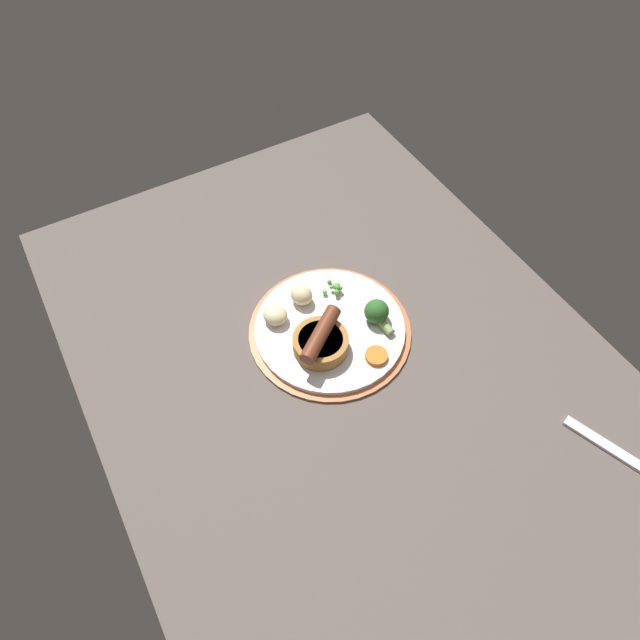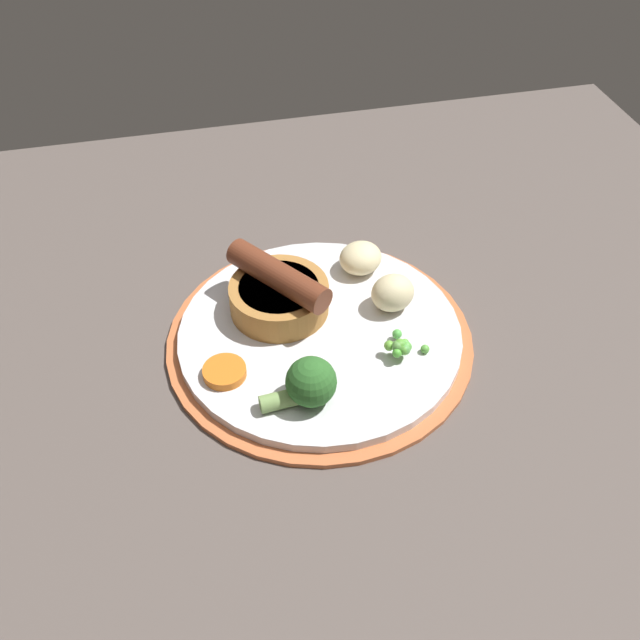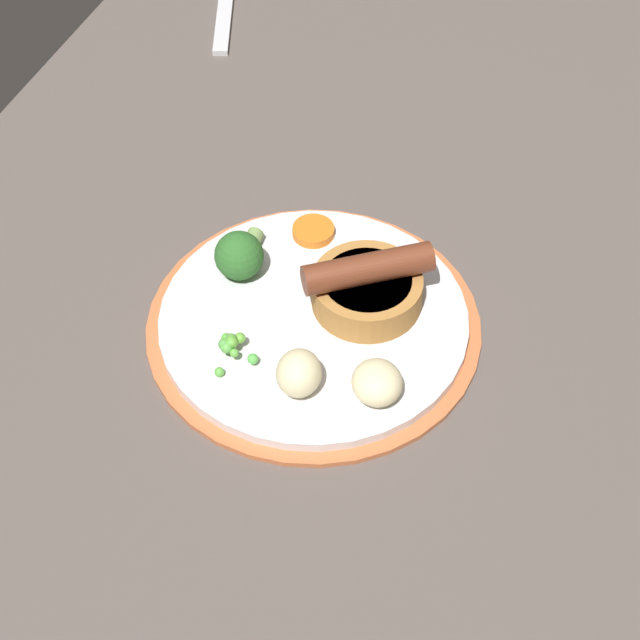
{
  "view_description": "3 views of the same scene",
  "coord_description": "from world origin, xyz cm",
  "px_view_note": "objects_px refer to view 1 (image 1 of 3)",
  "views": [
    {
      "loc": [
        -41.33,
        28.22,
        82.35
      ],
      "look_at": [
        6.96,
        0.52,
        5.56
      ],
      "focal_mm": 32.0,
      "sensor_mm": 36.0,
      "label": 1
    },
    {
      "loc": [
        -4.44,
        -44.4,
        49.26
      ],
      "look_at": [
        5.69,
        -0.8,
        5.76
      ],
      "focal_mm": 40.0,
      "sensor_mm": 36.0,
      "label": 2
    },
    {
      "loc": [
        59.35,
        19.84,
        69.43
      ],
      "look_at": [
        6.84,
        0.3,
        5.6
      ],
      "focal_mm": 60.0,
      "sensor_mm": 36.0,
      "label": 3
    }
  ],
  "objects_px": {
    "pea_pile": "(335,287)",
    "broccoli_floret_near": "(377,313)",
    "fork": "(622,456)",
    "potato_chunk_0": "(301,295)",
    "carrot_slice_2": "(376,356)",
    "sausage_pudding": "(321,341)",
    "potato_chunk_1": "(275,315)",
    "dinner_plate": "(330,329)"
  },
  "relations": [
    {
      "from": "carrot_slice_2",
      "to": "fork",
      "type": "xyz_separation_m",
      "value": [
        -0.32,
        -0.22,
        -0.01
      ]
    },
    {
      "from": "potato_chunk_0",
      "to": "potato_chunk_1",
      "type": "xyz_separation_m",
      "value": [
        -0.01,
        0.06,
        -0.0
      ]
    },
    {
      "from": "potato_chunk_0",
      "to": "broccoli_floret_near",
      "type": "bearing_deg",
      "value": -137.31
    },
    {
      "from": "sausage_pudding",
      "to": "broccoli_floret_near",
      "type": "bearing_deg",
      "value": 145.67
    },
    {
      "from": "sausage_pudding",
      "to": "fork",
      "type": "xyz_separation_m",
      "value": [
        -0.38,
        -0.29,
        -0.03
      ]
    },
    {
      "from": "sausage_pudding",
      "to": "carrot_slice_2",
      "type": "relative_size",
      "value": 2.74
    },
    {
      "from": "carrot_slice_2",
      "to": "sausage_pudding",
      "type": "bearing_deg",
      "value": 49.11
    },
    {
      "from": "potato_chunk_1",
      "to": "fork",
      "type": "height_order",
      "value": "potato_chunk_1"
    },
    {
      "from": "dinner_plate",
      "to": "potato_chunk_1",
      "type": "relative_size",
      "value": 6.5
    },
    {
      "from": "pea_pile",
      "to": "carrot_slice_2",
      "type": "relative_size",
      "value": 1.09
    },
    {
      "from": "sausage_pudding",
      "to": "fork",
      "type": "relative_size",
      "value": 0.56
    },
    {
      "from": "pea_pile",
      "to": "potato_chunk_1",
      "type": "relative_size",
      "value": 0.94
    },
    {
      "from": "pea_pile",
      "to": "potato_chunk_1",
      "type": "height_order",
      "value": "potato_chunk_1"
    },
    {
      "from": "pea_pile",
      "to": "carrot_slice_2",
      "type": "distance_m",
      "value": 0.15
    },
    {
      "from": "broccoli_floret_near",
      "to": "carrot_slice_2",
      "type": "relative_size",
      "value": 1.73
    },
    {
      "from": "broccoli_floret_near",
      "to": "potato_chunk_1",
      "type": "height_order",
      "value": "broccoli_floret_near"
    },
    {
      "from": "pea_pile",
      "to": "broccoli_floret_near",
      "type": "xyz_separation_m",
      "value": [
        -0.09,
        -0.03,
        0.01
      ]
    },
    {
      "from": "broccoli_floret_near",
      "to": "potato_chunk_1",
      "type": "distance_m",
      "value": 0.17
    },
    {
      "from": "potato_chunk_0",
      "to": "carrot_slice_2",
      "type": "relative_size",
      "value": 1.1
    },
    {
      "from": "pea_pile",
      "to": "fork",
      "type": "relative_size",
      "value": 0.22
    },
    {
      "from": "pea_pile",
      "to": "fork",
      "type": "height_order",
      "value": "pea_pile"
    },
    {
      "from": "sausage_pudding",
      "to": "fork",
      "type": "distance_m",
      "value": 0.48
    },
    {
      "from": "dinner_plate",
      "to": "potato_chunk_0",
      "type": "relative_size",
      "value": 6.81
    },
    {
      "from": "potato_chunk_1",
      "to": "dinner_plate",
      "type": "bearing_deg",
      "value": -128.13
    },
    {
      "from": "fork",
      "to": "pea_pile",
      "type": "bearing_deg",
      "value": 4.19
    },
    {
      "from": "potato_chunk_0",
      "to": "sausage_pudding",
      "type": "bearing_deg",
      "value": 168.69
    },
    {
      "from": "dinner_plate",
      "to": "pea_pile",
      "type": "height_order",
      "value": "pea_pile"
    },
    {
      "from": "pea_pile",
      "to": "fork",
      "type": "xyz_separation_m",
      "value": [
        -0.47,
        -0.21,
        -0.02
      ]
    },
    {
      "from": "dinner_plate",
      "to": "broccoli_floret_near",
      "type": "distance_m",
      "value": 0.08
    },
    {
      "from": "potato_chunk_1",
      "to": "carrot_slice_2",
      "type": "xyz_separation_m",
      "value": [
        -0.15,
        -0.11,
        -0.01
      ]
    },
    {
      "from": "pea_pile",
      "to": "sausage_pudding",
      "type": "bearing_deg",
      "value": 137.96
    },
    {
      "from": "dinner_plate",
      "to": "potato_chunk_0",
      "type": "bearing_deg",
      "value": 11.94
    },
    {
      "from": "pea_pile",
      "to": "potato_chunk_1",
      "type": "distance_m",
      "value": 0.12
    },
    {
      "from": "broccoli_floret_near",
      "to": "potato_chunk_0",
      "type": "distance_m",
      "value": 0.13
    },
    {
      "from": "potato_chunk_1",
      "to": "fork",
      "type": "bearing_deg",
      "value": -144.47
    },
    {
      "from": "broccoli_floret_near",
      "to": "carrot_slice_2",
      "type": "bearing_deg",
      "value": 142.38
    },
    {
      "from": "dinner_plate",
      "to": "fork",
      "type": "bearing_deg",
      "value": -147.57
    },
    {
      "from": "broccoli_floret_near",
      "to": "potato_chunk_1",
      "type": "bearing_deg",
      "value": 56.32
    },
    {
      "from": "potato_chunk_0",
      "to": "carrot_slice_2",
      "type": "xyz_separation_m",
      "value": [
        -0.16,
        -0.05,
        -0.01
      ]
    },
    {
      "from": "fork",
      "to": "carrot_slice_2",
      "type": "bearing_deg",
      "value": 15.05
    },
    {
      "from": "pea_pile",
      "to": "broccoli_floret_near",
      "type": "height_order",
      "value": "broccoli_floret_near"
    },
    {
      "from": "pea_pile",
      "to": "broccoli_floret_near",
      "type": "distance_m",
      "value": 0.09
    }
  ]
}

